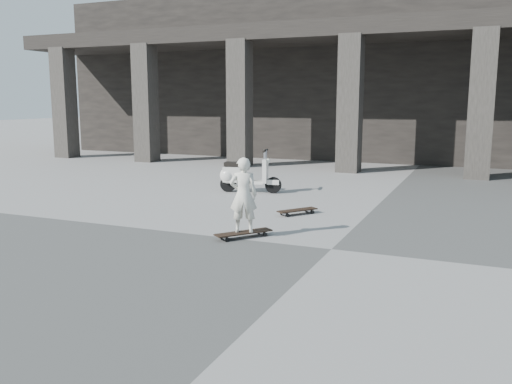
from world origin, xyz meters
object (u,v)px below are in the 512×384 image
at_px(child, 243,195).
at_px(scooter, 240,175).
at_px(skateboard_spare, 297,211).
at_px(longboard, 244,233).

relative_size(child, scooter, 0.82).
height_order(skateboard_spare, child, child).
xyz_separation_m(longboard, child, (-0.00, 0.00, 0.61)).
bearing_deg(longboard, scooter, 63.02).
height_order(longboard, skateboard_spare, skateboard_spare).
height_order(child, scooter, child).
relative_size(longboard, child, 0.75).
distance_m(longboard, skateboard_spare, 1.99).
relative_size(longboard, scooter, 0.61).
relative_size(skateboard_spare, scooter, 0.54).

